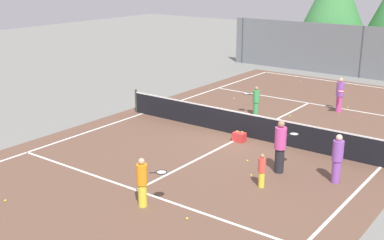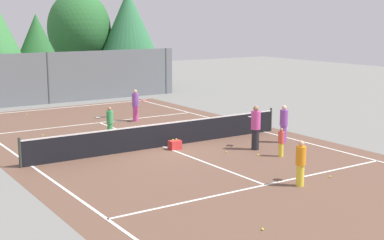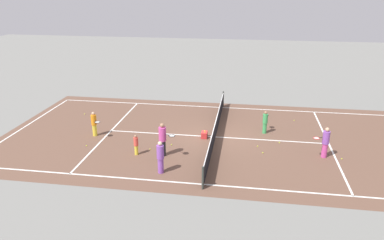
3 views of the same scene
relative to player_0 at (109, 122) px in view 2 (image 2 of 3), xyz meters
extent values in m
plane|color=slate|center=(1.08, -2.86, -0.72)|extent=(80.00, 80.00, 0.00)
cube|color=brown|center=(1.08, -2.86, -0.72)|extent=(13.00, 25.00, 0.00)
cube|color=white|center=(-4.42, -2.86, -0.71)|extent=(0.10, 24.00, 0.01)
cube|color=white|center=(6.58, -2.86, -0.71)|extent=(0.10, 24.00, 0.01)
cube|color=white|center=(1.08, 9.14, -0.71)|extent=(11.00, 0.10, 0.01)
cube|color=white|center=(1.08, -9.26, -0.71)|extent=(11.00, 0.10, 0.01)
cube|color=white|center=(1.08, 3.54, -0.71)|extent=(11.00, 0.10, 0.01)
cube|color=white|center=(1.08, -2.86, -0.71)|extent=(0.10, 12.80, 0.01)
cylinder|color=#333833|center=(-4.82, -2.86, -0.17)|extent=(0.10, 0.10, 1.10)
cylinder|color=#333833|center=(6.98, -2.86, -0.17)|extent=(0.10, 0.10, 1.10)
cube|color=black|center=(1.08, -2.86, -0.25)|extent=(11.80, 0.03, 0.95)
cube|color=white|center=(1.08, -2.86, 0.25)|extent=(11.80, 0.04, 0.05)
cube|color=slate|center=(1.08, 11.14, 0.88)|extent=(18.00, 0.06, 3.20)
cylinder|color=#3F4447|center=(1.08, 11.14, 0.88)|extent=(0.12, 0.12, 3.20)
cylinder|color=#3F4447|center=(9.58, 11.14, 0.88)|extent=(0.12, 0.12, 3.20)
cylinder|color=brown|center=(5.57, 16.88, 0.51)|extent=(0.39, 0.39, 2.46)
ellipsoid|color=#2D6B33|center=(5.57, 16.88, 3.80)|extent=(4.58, 4.95, 5.50)
cylinder|color=brown|center=(8.48, 14.57, 0.40)|extent=(0.35, 0.35, 2.24)
cone|color=#337547|center=(8.48, 14.57, 4.07)|extent=(4.58, 4.58, 5.09)
cylinder|color=brown|center=(1.55, 14.38, 0.47)|extent=(0.40, 0.40, 2.37)
cone|color=#2D6B33|center=(1.55, 14.38, 3.25)|extent=(2.88, 2.88, 3.20)
cylinder|color=#3FA559|center=(0.02, 0.00, -0.40)|extent=(0.24, 0.24, 0.65)
cylinder|color=#3FA559|center=(0.02, 0.00, 0.21)|extent=(0.30, 0.30, 0.57)
sphere|color=#A37556|center=(0.02, 0.00, 0.58)|extent=(0.18, 0.18, 0.18)
cylinder|color=black|center=(-0.28, 0.02, 0.24)|extent=(0.20, 0.05, 0.03)
torus|color=black|center=(-0.53, 0.05, 0.24)|extent=(0.36, 0.36, 0.03)
cylinder|color=silver|center=(-0.53, 0.05, 0.24)|extent=(0.30, 0.30, 0.00)
cylinder|color=yellow|center=(1.95, -9.92, -0.37)|extent=(0.25, 0.25, 0.69)
cylinder|color=orange|center=(1.95, -9.92, 0.27)|extent=(0.32, 0.32, 0.60)
sphere|color=tan|center=(1.95, -9.92, 0.67)|extent=(0.19, 0.19, 0.19)
cylinder|color=black|center=(2.17, -9.71, 0.30)|extent=(0.16, 0.16, 0.03)
torus|color=black|center=(2.35, -9.53, 0.30)|extent=(0.47, 0.47, 0.03)
cylinder|color=silver|center=(2.35, -9.53, 0.30)|extent=(0.39, 0.39, 0.00)
cylinder|color=#D14799|center=(2.86, 2.95, -0.34)|extent=(0.28, 0.28, 0.77)
cylinder|color=purple|center=(2.86, 2.95, 0.38)|extent=(0.35, 0.35, 0.67)
sphere|color=tan|center=(2.86, 2.95, 0.82)|extent=(0.21, 0.21, 0.21)
cylinder|color=black|center=(3.00, 2.66, 0.42)|extent=(0.11, 0.19, 0.03)
torus|color=red|center=(3.10, 2.43, 0.42)|extent=(0.44, 0.44, 0.03)
cylinder|color=silver|center=(3.10, 2.43, 0.42)|extent=(0.37, 0.37, 0.00)
cylinder|color=purple|center=(5.79, -5.02, -0.34)|extent=(0.28, 0.28, 0.76)
cylinder|color=purple|center=(5.79, -5.02, 0.37)|extent=(0.35, 0.35, 0.66)
sphere|color=beige|center=(5.79, -5.02, 0.80)|extent=(0.20, 0.20, 0.20)
cylinder|color=yellow|center=(4.06, -6.75, -0.46)|extent=(0.19, 0.19, 0.52)
cylinder|color=#E54C3F|center=(4.06, -6.75, 0.03)|extent=(0.24, 0.24, 0.46)
sphere|color=#A37556|center=(4.06, -6.75, 0.33)|extent=(0.14, 0.14, 0.14)
cylinder|color=#232328|center=(3.95, -5.35, -0.30)|extent=(0.31, 0.31, 0.84)
cylinder|color=#D14799|center=(3.95, -5.35, 0.49)|extent=(0.39, 0.39, 0.74)
sphere|color=#A37556|center=(3.95, -5.35, 0.97)|extent=(0.23, 0.23, 0.23)
cylinder|color=black|center=(4.08, -5.03, 0.53)|extent=(0.10, 0.20, 0.03)
torus|color=black|center=(4.17, -4.80, 0.53)|extent=(0.43, 0.43, 0.03)
cylinder|color=silver|center=(4.17, -4.80, 0.53)|extent=(0.36, 0.36, 0.00)
cube|color=red|center=(1.27, -3.49, -0.54)|extent=(0.48, 0.34, 0.36)
sphere|color=#CCE533|center=(1.17, -3.49, -0.33)|extent=(0.07, 0.07, 0.07)
sphere|color=#CCE533|center=(1.36, -3.44, -0.33)|extent=(0.07, 0.07, 0.07)
sphere|color=#CCE533|center=(-2.40, 1.99, -0.69)|extent=(0.07, 0.07, 0.07)
sphere|color=#CCE533|center=(2.63, -5.16, -0.69)|extent=(0.07, 0.07, 0.07)
sphere|color=#CCE533|center=(-1.49, -12.12, -0.69)|extent=(0.07, 0.07, 0.07)
sphere|color=#CCE533|center=(3.00, 3.83, -0.69)|extent=(0.07, 0.07, 0.07)
sphere|color=#CCE533|center=(3.46, -9.81, -0.69)|extent=(0.07, 0.07, 0.07)
sphere|color=#CCE533|center=(1.37, 0.80, -0.69)|extent=(0.07, 0.07, 0.07)
sphere|color=#CCE533|center=(2.90, -0.16, -0.69)|extent=(0.07, 0.07, 0.07)
sphere|color=#CCE533|center=(-1.33, 7.84, -0.69)|extent=(0.07, 0.07, 0.07)
sphere|color=#CCE533|center=(2.09, -0.42, -0.69)|extent=(0.07, 0.07, 0.07)
sphere|color=#CCE533|center=(6.44, 5.06, -0.69)|extent=(0.07, 0.07, 0.07)
sphere|color=#CCE533|center=(3.38, -6.20, -0.69)|extent=(0.07, 0.07, 0.07)
camera|label=1|loc=(10.79, -19.45, 5.86)|focal=46.38mm
camera|label=2|loc=(-10.16, -21.99, 4.51)|focal=51.32mm
camera|label=3|loc=(21.02, -1.15, 7.80)|focal=34.59mm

